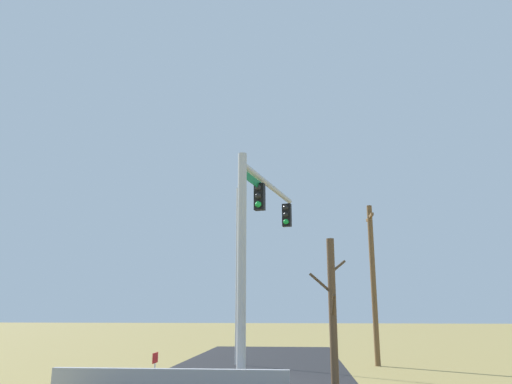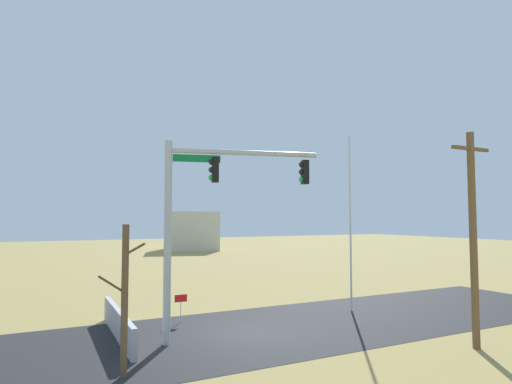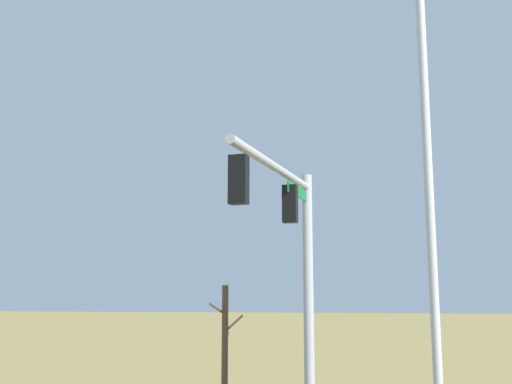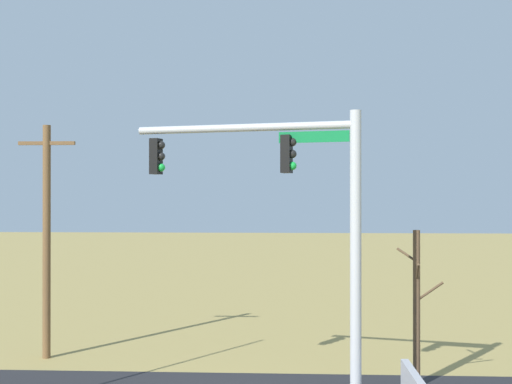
{
  "view_description": "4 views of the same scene",
  "coord_description": "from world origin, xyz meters",
  "px_view_note": "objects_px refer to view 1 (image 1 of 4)",
  "views": [
    {
      "loc": [
        18.22,
        1.96,
        2.59
      ],
      "look_at": [
        0.95,
        0.45,
        6.8
      ],
      "focal_mm": 34.06,
      "sensor_mm": 36.0,
      "label": 1
    },
    {
      "loc": [
        7.55,
        15.79,
        4.6
      ],
      "look_at": [
        0.02,
        0.86,
        5.64
      ],
      "focal_mm": 29.88,
      "sensor_mm": 36.0,
      "label": 2
    },
    {
      "loc": [
        -12.74,
        0.15,
        4.46
      ],
      "look_at": [
        0.56,
        1.4,
        6.59
      ],
      "focal_mm": 40.51,
      "sensor_mm": 36.0,
      "label": 3
    },
    {
      "loc": [
        1.77,
        -16.55,
        5.42
      ],
      "look_at": [
        0.83,
        1.58,
        5.49
      ],
      "focal_mm": 47.69,
      "sensor_mm": 36.0,
      "label": 4
    }
  ],
  "objects_px": {
    "flagpole": "(237,273)",
    "bare_tree": "(333,323)",
    "utility_pole": "(373,279)",
    "open_sign": "(155,363)",
    "signal_mast": "(257,233)"
  },
  "relations": [
    {
      "from": "flagpole",
      "to": "open_sign",
      "type": "relative_size",
      "value": 7.23
    },
    {
      "from": "signal_mast",
      "to": "open_sign",
      "type": "bearing_deg",
      "value": -91.08
    },
    {
      "from": "flagpole",
      "to": "bare_tree",
      "type": "xyz_separation_m",
      "value": [
        11.61,
        3.97,
        -2.14
      ]
    },
    {
      "from": "signal_mast",
      "to": "open_sign",
      "type": "xyz_separation_m",
      "value": [
        -0.06,
        -3.32,
        -4.21
      ]
    },
    {
      "from": "flagpole",
      "to": "bare_tree",
      "type": "height_order",
      "value": "flagpole"
    },
    {
      "from": "bare_tree",
      "to": "open_sign",
      "type": "height_order",
      "value": "bare_tree"
    },
    {
      "from": "open_sign",
      "to": "flagpole",
      "type": "bearing_deg",
      "value": 168.99
    },
    {
      "from": "flagpole",
      "to": "utility_pole",
      "type": "height_order",
      "value": "flagpole"
    },
    {
      "from": "utility_pole",
      "to": "open_sign",
      "type": "height_order",
      "value": "utility_pole"
    },
    {
      "from": "signal_mast",
      "to": "flagpole",
      "type": "distance_m",
      "value": 8.5
    },
    {
      "from": "utility_pole",
      "to": "bare_tree",
      "type": "bearing_deg",
      "value": -13.48
    },
    {
      "from": "utility_pole",
      "to": "open_sign",
      "type": "xyz_separation_m",
      "value": [
        8.26,
        -8.36,
        -3.12
      ]
    },
    {
      "from": "utility_pole",
      "to": "bare_tree",
      "type": "relative_size",
      "value": 1.75
    },
    {
      "from": "flagpole",
      "to": "utility_pole",
      "type": "xyz_separation_m",
      "value": [
        -0.04,
        6.76,
        -0.38
      ]
    },
    {
      "from": "signal_mast",
      "to": "flagpole",
      "type": "relative_size",
      "value": 0.85
    }
  ]
}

